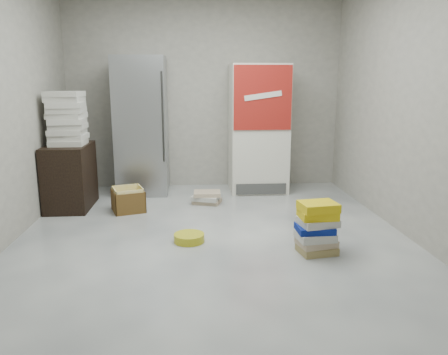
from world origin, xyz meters
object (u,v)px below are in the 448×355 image
steel_fridge (142,126)px  coke_cooler (258,128)px  phonebook_stack_main (317,228)px  cardboard_box (128,201)px  wood_shelf (70,176)px

steel_fridge → coke_cooler: (1.65, -0.01, -0.05)m
phonebook_stack_main → cardboard_box: bearing=134.4°
phonebook_stack_main → cardboard_box: (-1.93, 1.49, -0.12)m
phonebook_stack_main → coke_cooler: bearing=86.5°
wood_shelf → cardboard_box: 0.82m
coke_cooler → cardboard_box: 2.13m
steel_fridge → cardboard_box: bearing=-95.7°
coke_cooler → cardboard_box: coke_cooler is taller
cardboard_box → phonebook_stack_main: bearing=-56.0°
steel_fridge → cardboard_box: 1.26m
coke_cooler → cardboard_box: (-1.74, -0.94, -0.78)m
phonebook_stack_main → steel_fridge: bearing=119.1°
coke_cooler → wood_shelf: 2.63m
steel_fridge → wood_shelf: (-0.83, -0.73, -0.55)m
wood_shelf → phonebook_stack_main: wood_shelf is taller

